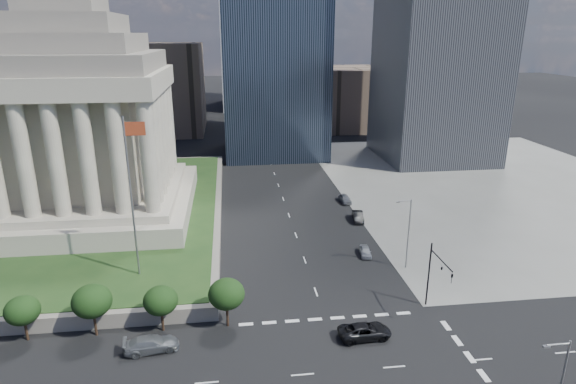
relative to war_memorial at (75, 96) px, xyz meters
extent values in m
plane|color=black|center=(34.00, 52.00, -21.40)|extent=(500.00, 500.00, 0.00)
cube|color=slate|center=(80.00, 12.00, -21.38)|extent=(68.00, 90.00, 0.03)
cube|color=#6B665C|center=(-11.00, 2.00, -20.50)|extent=(66.00, 70.00, 1.80)
cube|color=#1E3A17|center=(-11.00, 2.00, -19.55)|extent=(64.00, 68.00, 0.10)
cylinder|color=slate|center=(12.00, -24.00, -9.50)|extent=(0.24, 0.24, 20.00)
cube|color=#9F391C|center=(13.20, -24.00, -1.00)|extent=(2.40, 0.05, 1.60)
cube|color=black|center=(36.00, 47.00, 8.60)|extent=(26.00, 26.00, 60.00)
cube|color=brown|center=(66.00, 82.00, -11.40)|extent=(20.00, 30.00, 20.00)
cube|color=brown|center=(4.00, 82.00, -7.40)|extent=(24.00, 30.00, 28.00)
cylinder|color=black|center=(46.50, -32.50, -17.40)|extent=(0.18, 0.18, 8.00)
cylinder|color=black|center=(46.50, -35.25, -14.20)|extent=(0.14, 5.50, 0.14)
cube|color=black|center=(46.50, -38.00, -15.00)|extent=(0.30, 0.30, 1.10)
cylinder|color=slate|center=(46.60, -54.00, -11.60)|extent=(1.80, 0.12, 0.12)
cube|color=slate|center=(45.70, -54.00, -11.70)|extent=(0.50, 0.22, 0.14)
cylinder|color=slate|center=(47.50, -23.00, -16.40)|extent=(0.16, 0.16, 10.00)
cylinder|color=slate|center=(46.60, -23.00, -11.60)|extent=(1.80, 0.12, 0.12)
cube|color=slate|center=(45.70, -23.00, -11.70)|extent=(0.50, 0.22, 0.14)
imported|color=black|center=(37.44, -38.00, -20.61)|extent=(5.80, 2.94, 1.57)
imported|color=slate|center=(15.28, -37.48, -20.60)|extent=(5.76, 2.98, 1.60)
imported|color=#A0A3A9|center=(43.00, -18.57, -20.76)|extent=(2.02, 3.95, 1.29)
imported|color=black|center=(45.50, -5.08, -20.61)|extent=(2.35, 4.98, 1.58)
imported|color=slate|center=(45.50, 4.48, -20.65)|extent=(4.49, 1.99, 1.50)
camera|label=1|loc=(23.95, -80.42, 9.37)|focal=30.00mm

